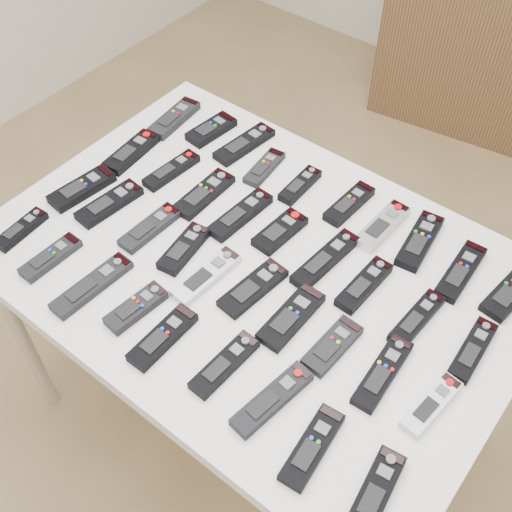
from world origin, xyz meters
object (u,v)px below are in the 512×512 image
Objects in this scene: remote_12 at (204,194)px; remote_27 at (383,373)px; remote_13 at (240,215)px; remote_24 at (253,288)px; remote_23 at (206,276)px; remote_4 at (300,185)px; remote_29 at (21,229)px; remote_22 at (184,249)px; remote_1 at (211,130)px; remote_20 at (109,203)px; remote_3 at (264,168)px; remote_18 at (473,350)px; remote_7 at (420,241)px; remote_37 at (376,492)px; remote_6 at (382,226)px; remote_26 at (332,346)px; table at (256,277)px; remote_8 at (461,271)px; remote_9 at (509,293)px; remote_25 at (291,317)px; remote_31 at (92,285)px; remote_21 at (150,228)px; remote_30 at (51,257)px; remote_15 at (325,259)px; remote_28 at (431,405)px; remote_11 at (171,170)px; remote_14 at (280,231)px; remote_17 at (417,319)px; remote_16 at (364,285)px; remote_5 at (349,204)px; remote_36 at (312,447)px; remote_10 at (131,152)px; remote_2 at (244,144)px; remote_32 at (136,308)px; remote_19 at (82,188)px; remote_35 at (272,399)px; remote_34 at (225,364)px; remote_33 at (163,337)px.

remote_27 is at bearing -15.62° from remote_12.
remote_13 is 0.23m from remote_24.
remote_23 reaches higher than remote_24.
remote_29 is (-0.45, -0.55, 0.00)m from remote_4.
remote_13 is at bearing 70.05° from remote_22.
remote_1 is 0.83× the size of remote_20.
remote_3 is 0.88× the size of remote_18.
remote_7 is at bearing -3.56° from remote_3.
remote_29 is 1.02m from remote_37.
remote_6 is at bearing -4.93° from remote_3.
remote_26 is at bearing -146.50° from remote_18.
table is at bearing -33.21° from remote_13.
remote_8 is 0.12m from remote_9.
remote_25 is at bearing 140.61° from remote_37.
remote_31 is at bearing -6.46° from remote_29.
remote_4 reaches higher than remote_21.
remote_30 is at bearing -116.90° from remote_21.
remote_18 is 1.00× the size of remote_37.
remote_15 reaches higher than remote_28.
remote_11 is 0.25m from remote_13.
remote_17 is (0.39, -0.02, -0.00)m from remote_14.
remote_6 and remote_37 have the same top height.
remote_16 is (-0.15, -0.17, 0.00)m from remote_8.
remote_5 is 1.06× the size of remote_26.
remote_12 is 1.07× the size of remote_36.
remote_7 is at bearing 20.29° from remote_12.
remote_3 is (-0.18, 0.27, 0.07)m from table.
remote_28 is at bearing 4.51° from remote_26.
remote_23 is (0.45, -0.20, -0.00)m from remote_10.
remote_5 is 0.93× the size of remote_36.
remote_3 is at bearing -15.86° from remote_2.
remote_18 is 0.17m from remote_28.
remote_32 reaches higher than remote_26.
remote_25 is (0.67, -0.17, -0.00)m from remote_10.
remote_1 is 0.41m from remote_19.
remote_29 reaches higher than remote_18.
remote_7 is 0.38m from remote_26.
remote_35 is at bearing -46.72° from table.
remote_34 is (0.63, -0.17, -0.00)m from remote_19.
remote_36 is (0.66, -0.61, 0.00)m from remote_2.
remote_5 is at bearing -175.20° from remote_9.
remote_5 is at bearing 64.33° from remote_31.
remote_12 is 0.61m from remote_35.
remote_22 is at bearing -51.38° from remote_1.
remote_11 is at bearing -171.75° from remote_7.
remote_29 is at bearing -138.49° from remote_14.
remote_20 is 0.44m from remote_33.
remote_17 is 1.17× the size of remote_29.
remote_30 is (-0.46, -0.59, -0.00)m from remote_5.
remote_3 is 0.72× the size of remote_15.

